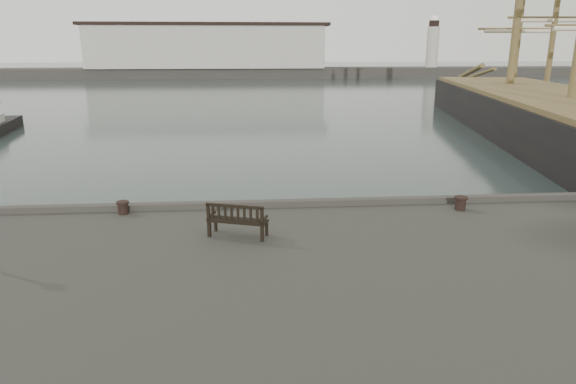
% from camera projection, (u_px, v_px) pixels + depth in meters
% --- Properties ---
extents(ground, '(400.00, 400.00, 0.00)m').
position_uv_depth(ground, '(266.00, 253.00, 15.89)').
color(ground, black).
rests_on(ground, ground).
extents(breakwater, '(140.00, 9.50, 12.20)m').
position_uv_depth(breakwater, '(225.00, 56.00, 102.55)').
color(breakwater, '#383530').
rests_on(breakwater, ground).
extents(bench, '(1.58, 0.96, 0.86)m').
position_uv_depth(bench, '(238.00, 226.00, 12.85)').
color(bench, black).
rests_on(bench, quay).
extents(bollard_left, '(0.46, 0.46, 0.37)m').
position_uv_depth(bollard_left, '(123.00, 208.00, 14.61)').
color(bollard_left, black).
rests_on(bollard_left, quay).
extents(bollard_right, '(0.42, 0.42, 0.40)m').
position_uv_depth(bollard_right, '(461.00, 203.00, 14.97)').
color(bollard_right, black).
rests_on(bollard_right, quay).
extents(tall_ship_main, '(17.32, 46.62, 34.29)m').
position_uv_depth(tall_ship_main, '(567.00, 132.00, 33.23)').
color(tall_ship_main, black).
rests_on(tall_ship_main, ground).
extents(tall_ship_far, '(7.38, 26.44, 22.38)m').
position_uv_depth(tall_ship_far, '(544.00, 104.00, 50.19)').
color(tall_ship_far, black).
rests_on(tall_ship_far, ground).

